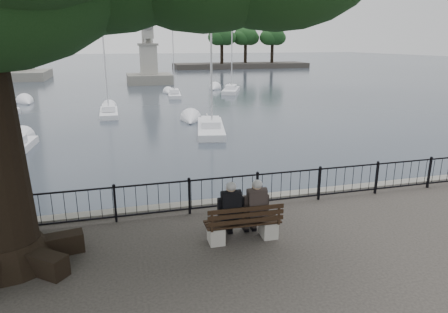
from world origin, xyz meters
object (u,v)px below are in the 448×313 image
object	(u,v)px
lion_monument	(149,67)
person_right	(255,210)
bench	(243,227)
person_left	(229,213)

from	to	relation	value
lion_monument	person_right	bearing A→B (deg)	-91.99
bench	person_left	world-z (taller)	person_left
lion_monument	person_left	bearing A→B (deg)	-92.73
bench	lion_monument	world-z (taller)	lion_monument
person_right	lion_monument	bearing A→B (deg)	88.01
bench	lion_monument	bearing A→B (deg)	87.64
person_left	lion_monument	size ratio (longest dim) A/B	0.17
person_left	bench	bearing A→B (deg)	-19.65
person_left	lion_monument	bearing A→B (deg)	87.27
person_right	bench	bearing A→B (deg)	-162.69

